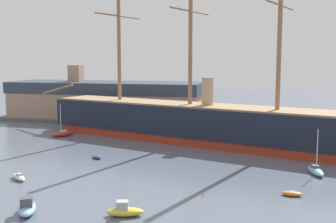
# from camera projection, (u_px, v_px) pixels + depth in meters

# --- Properties ---
(tall_ship) EXTENTS (71.80, 28.76, 35.65)m
(tall_ship) POSITION_uv_depth(u_px,v_px,m) (190.00, 122.00, 81.37)
(tall_ship) COLOR maroon
(tall_ship) RESTS_ON ground
(motorboat_foreground_left) EXTENTS (3.59, 4.69, 1.82)m
(motorboat_foreground_left) POSITION_uv_depth(u_px,v_px,m) (27.00, 208.00, 43.82)
(motorboat_foreground_left) COLOR #7FB2D6
(motorboat_foreground_left) RESTS_ON ground
(motorboat_near_centre) EXTENTS (4.09, 2.58, 1.60)m
(motorboat_near_centre) POSITION_uv_depth(u_px,v_px,m) (125.00, 211.00, 43.12)
(motorboat_near_centre) COLOR gold
(motorboat_near_centre) RESTS_ON ground
(sailboat_mid_left) EXTENTS (3.52, 3.13, 4.74)m
(sailboat_mid_left) POSITION_uv_depth(u_px,v_px,m) (19.00, 177.00, 56.08)
(sailboat_mid_left) COLOR silver
(sailboat_mid_left) RESTS_ON ground
(dinghy_mid_right) EXTENTS (2.47, 1.24, 0.57)m
(dinghy_mid_right) POSITION_uv_depth(u_px,v_px,m) (292.00, 194.00, 49.47)
(dinghy_mid_right) COLOR orange
(dinghy_mid_right) RESTS_ON ground
(dinghy_alongside_bow) EXTENTS (2.17, 1.78, 0.47)m
(dinghy_alongside_bow) POSITION_uv_depth(u_px,v_px,m) (97.00, 157.00, 67.71)
(dinghy_alongside_bow) COLOR #1E284C
(dinghy_alongside_bow) RESTS_ON ground
(sailboat_alongside_stern) EXTENTS (2.60, 5.12, 6.39)m
(sailboat_alongside_stern) POSITION_uv_depth(u_px,v_px,m) (316.00, 170.00, 58.77)
(sailboat_alongside_stern) COLOR #7FB2D6
(sailboat_alongside_stern) RESTS_ON ground
(sailboat_far_left) EXTENTS (4.29, 5.12, 6.75)m
(sailboat_far_left) POSITION_uv_depth(u_px,v_px,m) (62.00, 134.00, 87.24)
(sailboat_far_left) COLOR #B22D28
(sailboat_far_left) RESTS_ON ground
(dinghy_distant_centre) EXTENTS (2.64, 2.07, 0.57)m
(dinghy_distant_centre) POSITION_uv_depth(u_px,v_px,m) (221.00, 136.00, 86.60)
(dinghy_distant_centre) COLOR silver
(dinghy_distant_centre) RESTS_ON ground
(dockside_warehouse_left) EXTENTS (54.65, 17.65, 14.27)m
(dockside_warehouse_left) POSITION_uv_depth(u_px,v_px,m) (106.00, 101.00, 110.77)
(dockside_warehouse_left) COLOR #565659
(dockside_warehouse_left) RESTS_ON ground
(seagull_in_flight) EXTENTS (0.41, 1.35, 0.14)m
(seagull_in_flight) POSITION_uv_depth(u_px,v_px,m) (247.00, 90.00, 58.53)
(seagull_in_flight) COLOR silver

